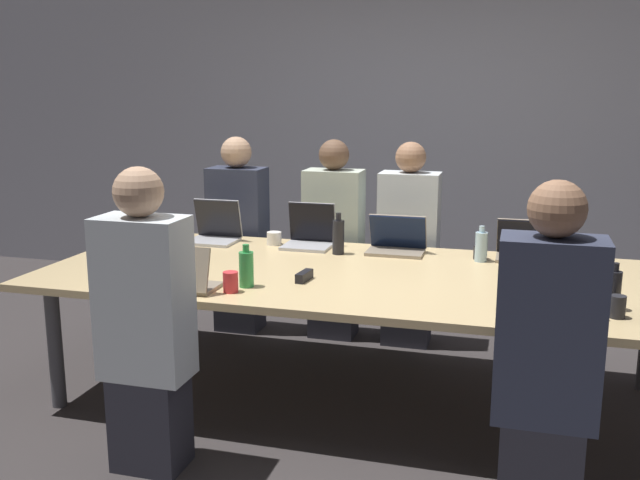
% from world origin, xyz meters
% --- Properties ---
extents(ground_plane, '(24.00, 24.00, 0.00)m').
position_xyz_m(ground_plane, '(0.00, 0.00, 0.00)').
color(ground_plane, '#383333').
extents(curtain_wall, '(12.00, 0.06, 2.80)m').
position_xyz_m(curtain_wall, '(0.00, 2.42, 1.40)').
color(curtain_wall, '#9999A3').
rests_on(curtain_wall, ground_plane).
extents(conference_table, '(3.54, 1.49, 0.74)m').
position_xyz_m(conference_table, '(0.00, 0.00, 0.69)').
color(conference_table, '#D6B77F').
rests_on(conference_table, ground_plane).
extents(laptop_near_right, '(0.32, 0.26, 0.27)m').
position_xyz_m(laptop_near_right, '(1.00, -0.50, 0.82)').
color(laptop_near_right, silver).
rests_on(laptop_near_right, conference_table).
extents(person_near_right, '(0.40, 0.24, 1.41)m').
position_xyz_m(person_near_right, '(0.97, -0.96, 0.69)').
color(person_near_right, '#2D2D38').
rests_on(person_near_right, ground_plane).
extents(cup_near_right, '(0.07, 0.07, 0.10)m').
position_xyz_m(cup_near_right, '(1.28, -0.46, 0.79)').
color(cup_near_right, '#232328').
rests_on(cup_near_right, conference_table).
extents(bottle_near_right, '(0.06, 0.06, 0.22)m').
position_xyz_m(bottle_near_right, '(1.27, -0.34, 0.84)').
color(bottle_near_right, black).
rests_on(bottle_near_right, conference_table).
extents(laptop_near_left, '(0.32, 0.24, 0.24)m').
position_xyz_m(laptop_near_left, '(-0.78, -0.59, 0.81)').
color(laptop_near_left, gray).
rests_on(laptop_near_left, conference_table).
extents(person_near_left, '(0.40, 0.24, 1.41)m').
position_xyz_m(person_near_left, '(-0.77, -1.00, 0.69)').
color(person_near_left, '#2D2D38').
rests_on(person_near_left, ground_plane).
extents(cup_near_left, '(0.08, 0.08, 0.10)m').
position_xyz_m(cup_near_left, '(-0.54, -0.55, 0.79)').
color(cup_near_left, red).
rests_on(cup_near_left, conference_table).
extents(bottle_near_left, '(0.08, 0.08, 0.22)m').
position_xyz_m(bottle_near_left, '(-0.50, -0.43, 0.84)').
color(bottle_near_left, green).
rests_on(bottle_near_left, conference_table).
extents(laptop_far_right, '(0.32, 0.24, 0.24)m').
position_xyz_m(laptop_far_right, '(0.87, 0.58, 0.81)').
color(laptop_far_right, gray).
rests_on(laptop_far_right, conference_table).
extents(cup_far_right, '(0.08, 0.08, 0.08)m').
position_xyz_m(cup_far_right, '(0.62, 0.51, 0.78)').
color(cup_far_right, '#232328').
rests_on(cup_far_right, conference_table).
extents(bottle_far_right, '(0.07, 0.07, 0.21)m').
position_xyz_m(bottle_far_right, '(0.63, 0.45, 0.83)').
color(bottle_far_right, '#ADD1E0').
rests_on(bottle_far_right, conference_table).
extents(laptop_far_left, '(0.32, 0.28, 0.28)m').
position_xyz_m(laptop_far_left, '(-1.11, 0.54, 0.82)').
color(laptop_far_left, '#B7B7BC').
rests_on(laptop_far_left, conference_table).
extents(person_far_left, '(0.40, 0.24, 1.41)m').
position_xyz_m(person_far_left, '(-1.11, 0.94, 0.69)').
color(person_far_left, '#2D2D38').
rests_on(person_far_left, ground_plane).
extents(laptop_far_midleft, '(0.31, 0.27, 0.28)m').
position_xyz_m(laptop_far_midleft, '(-0.46, 0.58, 0.82)').
color(laptop_far_midleft, '#B7B7BC').
rests_on(laptop_far_midleft, conference_table).
extents(person_far_midleft, '(0.40, 0.24, 1.40)m').
position_xyz_m(person_far_midleft, '(-0.41, 0.99, 0.68)').
color(person_far_midleft, '#2D2D38').
rests_on(person_far_midleft, ground_plane).
extents(cup_far_midleft, '(0.10, 0.10, 0.08)m').
position_xyz_m(cup_far_midleft, '(-0.70, 0.55, 0.78)').
color(cup_far_midleft, white).
rests_on(cup_far_midleft, conference_table).
extents(bottle_far_midleft, '(0.07, 0.07, 0.26)m').
position_xyz_m(bottle_far_midleft, '(-0.23, 0.41, 0.85)').
color(bottle_far_midleft, black).
rests_on(bottle_far_midleft, conference_table).
extents(laptop_far_center, '(0.35, 0.24, 0.24)m').
position_xyz_m(laptop_far_center, '(0.11, 0.54, 0.81)').
color(laptop_far_center, gray).
rests_on(laptop_far_center, conference_table).
extents(person_far_center, '(0.40, 0.24, 1.40)m').
position_xyz_m(person_far_center, '(0.12, 0.98, 0.68)').
color(person_far_center, '#2D2D38').
rests_on(person_far_center, ground_plane).
extents(stapler, '(0.06, 0.15, 0.05)m').
position_xyz_m(stapler, '(-0.25, -0.24, 0.77)').
color(stapler, black).
rests_on(stapler, conference_table).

